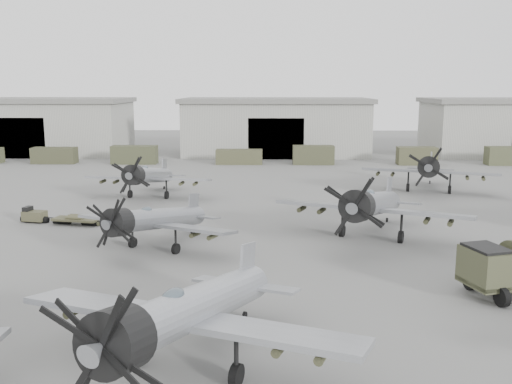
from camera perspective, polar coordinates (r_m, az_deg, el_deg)
ground at (r=29.76m, az=2.94°, el=-10.37°), size 220.00×220.00×0.00m
hangar_left at (r=97.35m, az=-21.14°, el=6.21°), size 29.00×14.80×8.70m
hangar_center at (r=89.96m, az=1.98°, el=6.60°), size 29.00×14.80×8.70m
support_truck_1 at (r=83.89m, az=-19.51°, el=3.47°), size 6.00×2.20×2.21m
support_truck_2 at (r=80.56m, az=-12.06°, el=3.67°), size 6.21×2.20×2.49m
support_truck_3 at (r=78.49m, az=-1.69°, el=3.54°), size 6.35×2.20×1.99m
support_truck_4 at (r=78.56m, az=5.75°, el=3.71°), size 5.61×2.20×2.55m
support_truck_5 at (r=80.85m, az=15.77°, el=3.51°), size 5.25×2.20×2.41m
support_truck_6 at (r=84.83m, az=24.05°, el=3.32°), size 6.33×2.20×2.48m
aircraft_near_1 at (r=21.39m, az=-7.31°, el=-11.97°), size 13.45×12.14×5.43m
aircraft_mid_1 at (r=37.54m, az=-10.37°, el=-2.78°), size 11.11×10.07×4.55m
aircraft_mid_2 at (r=40.27m, az=11.47°, el=-1.27°), size 13.53×12.24×5.50m
aircraft_far_0 at (r=55.16m, az=-10.83°, el=1.61°), size 12.17×10.95×4.84m
aircraft_far_1 at (r=59.69m, az=16.97°, el=2.24°), size 13.41×12.07×5.36m
tug_trailer at (r=47.55m, az=-19.88°, el=-2.39°), size 6.40×2.38×1.27m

